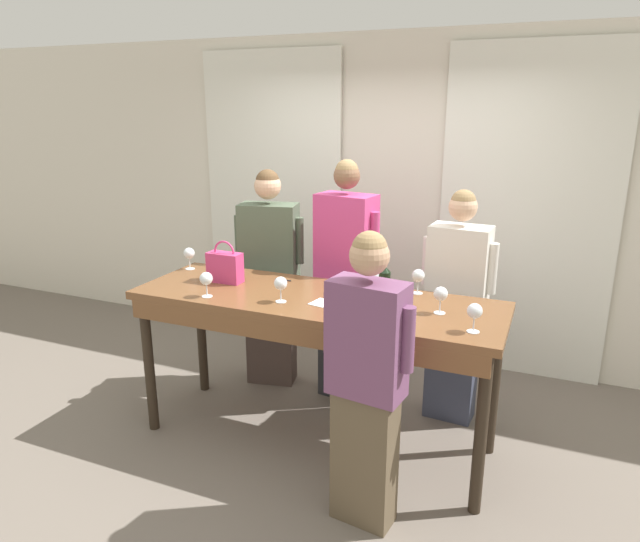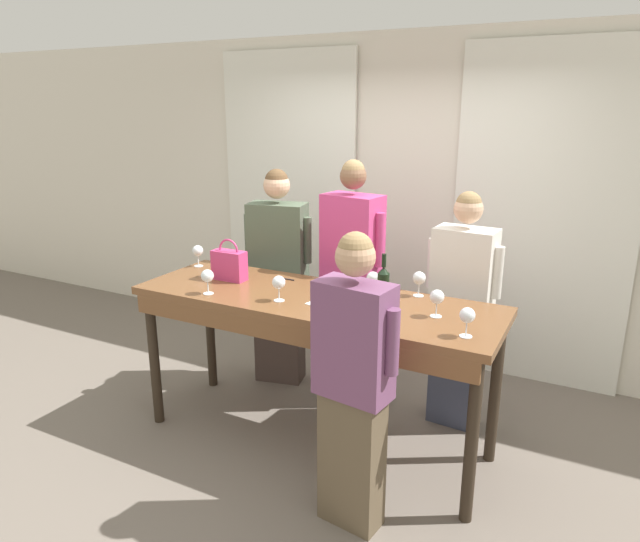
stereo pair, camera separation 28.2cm
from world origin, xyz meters
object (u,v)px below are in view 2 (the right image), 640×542
object	(u,v)px
tasting_bar	(313,314)
guest_cream_sweater	(461,310)
guest_olive_jacket	(279,277)
host_pouring	(353,381)
guest_pink_top	(351,282)
wine_glass_front_right	(419,279)
wine_bottle	(383,284)
handbag	(229,264)
wine_glass_center_left	(279,283)
wine_glass_center_mid	(373,279)
wine_glass_center_right	(437,298)
wine_glass_front_left	(198,251)
wine_glass_back_left	(207,277)
wine_glass_front_mid	(467,316)

from	to	relation	value
tasting_bar	guest_cream_sweater	distance (m)	1.05
guest_olive_jacket	host_pouring	distance (m)	1.78
guest_pink_top	host_pouring	distance (m)	1.42
wine_glass_front_right	wine_bottle	bearing A→B (deg)	-129.95
handbag	wine_glass_center_left	size ratio (longest dim) A/B	1.79
handbag	guest_cream_sweater	world-z (taller)	guest_cream_sweater
handbag	guest_pink_top	world-z (taller)	guest_pink_top
wine_glass_center_mid	host_pouring	world-z (taller)	host_pouring
guest_cream_sweater	wine_glass_center_mid	bearing A→B (deg)	-132.96
handbag	wine_glass_center_right	xyz separation A→B (m)	(1.49, -0.04, 0.01)
wine_glass_front_left	wine_bottle	bearing A→B (deg)	-3.76
wine_glass_center_right	wine_glass_back_left	world-z (taller)	same
guest_cream_sweater	wine_glass_center_left	bearing A→B (deg)	-138.16
tasting_bar	guest_cream_sweater	bearing A→B (deg)	41.61
host_pouring	handbag	bearing A→B (deg)	151.97
wine_glass_back_left	guest_olive_jacket	xyz separation A→B (m)	(-0.04, 0.94, -0.26)
handbag	wine_glass_front_mid	world-z (taller)	handbag
wine_bottle	wine_glass_center_left	world-z (taller)	wine_bottle
tasting_bar	handbag	distance (m)	0.74
wine_glass_front_right	wine_glass_center_left	world-z (taller)	same
handbag	guest_pink_top	bearing A→B (deg)	43.36
guest_cream_sweater	wine_glass_front_left	bearing A→B (deg)	-166.63
wine_glass_front_mid	guest_olive_jacket	size ratio (longest dim) A/B	0.09
wine_glass_back_left	tasting_bar	bearing A→B (deg)	20.74
tasting_bar	guest_pink_top	distance (m)	0.70
tasting_bar	host_pouring	world-z (taller)	host_pouring
guest_pink_top	wine_glass_center_left	bearing A→B (deg)	-97.78
wine_glass_center_mid	wine_glass_center_right	bearing A→B (deg)	-19.97
wine_glass_center_left	wine_glass_front_mid	bearing A→B (deg)	-1.62
wine_glass_center_right	tasting_bar	bearing A→B (deg)	-177.44
host_pouring	wine_glass_front_left	bearing A→B (deg)	153.38
wine_glass_front_mid	wine_bottle	bearing A→B (deg)	151.43
wine_glass_center_mid	wine_glass_front_mid	bearing A→B (deg)	-29.14
wine_glass_center_right	wine_glass_back_left	distance (m)	1.45
wine_bottle	guest_olive_jacket	bearing A→B (deg)	153.39
wine_glass_center_left	tasting_bar	bearing A→B (deg)	42.93
wine_glass_center_right	host_pouring	xyz separation A→B (m)	(-0.24, -0.62, -0.30)
host_pouring	wine_bottle	bearing A→B (deg)	100.17
guest_olive_jacket	handbag	bearing A→B (deg)	-91.59
wine_glass_front_left	wine_glass_front_mid	world-z (taller)	same
wine_bottle	wine_glass_front_right	size ratio (longest dim) A/B	1.88
wine_glass_center_right	host_pouring	distance (m)	0.73
wine_glass_front_right	guest_pink_top	xyz separation A→B (m)	(-0.63, 0.35, -0.21)
host_pouring	wine_glass_front_right	bearing A→B (deg)	87.87
wine_glass_front_left	tasting_bar	bearing A→B (deg)	-12.45
wine_glass_front_right	guest_pink_top	distance (m)	0.75
wine_glass_center_right	wine_glass_center_mid	bearing A→B (deg)	160.03
wine_glass_front_right	guest_olive_jacket	xyz separation A→B (m)	(-1.27, 0.35, -0.26)
wine_glass_center_mid	guest_olive_jacket	size ratio (longest dim) A/B	0.09
wine_glass_front_left	wine_glass_front_right	distance (m)	1.70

